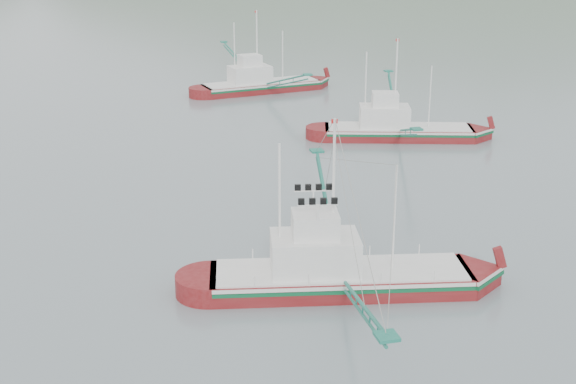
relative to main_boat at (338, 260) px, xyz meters
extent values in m
plane|color=slate|center=(-0.89, 0.99, -1.72)|extent=(1200.00, 1200.00, 0.00)
cube|color=maroon|center=(0.17, -0.03, -1.54)|extent=(14.04, 5.98, 1.82)
cube|color=silver|center=(0.17, -0.03, -0.77)|extent=(13.79, 6.01, 0.20)
cube|color=#0B532E|center=(0.17, -0.03, -1.00)|extent=(13.79, 6.02, 0.20)
cube|color=silver|center=(0.17, -0.03, -0.59)|extent=(13.34, 5.68, 0.11)
cube|color=silver|center=(-1.17, 0.21, 0.36)|extent=(4.98, 3.66, 2.00)
cube|color=silver|center=(-1.17, 0.21, 2.00)|extent=(2.68, 2.38, 1.27)
cylinder|color=white|center=(-0.27, 0.05, 3.45)|extent=(0.15, 0.15, 8.17)
cylinder|color=white|center=(-2.95, 0.53, 2.84)|extent=(0.13, 0.13, 6.94)
cylinder|color=white|center=(2.85, -0.51, 2.23)|extent=(0.11, 0.11, 5.72)
cube|color=maroon|center=(7.01, 50.62, -1.55)|extent=(13.72, 5.83, 1.77)
cube|color=silver|center=(7.01, 50.62, -0.79)|extent=(13.47, 5.85, 0.20)
cube|color=#0B532E|center=(7.01, 50.62, -1.01)|extent=(13.47, 5.87, 0.20)
cube|color=silver|center=(7.01, 50.62, -0.61)|extent=(13.03, 5.54, 0.11)
cube|color=silver|center=(5.70, 50.39, 0.32)|extent=(4.86, 3.57, 1.95)
cube|color=silver|center=(5.70, 50.39, 1.91)|extent=(2.61, 2.33, 1.24)
cylinder|color=white|center=(6.58, 50.54, 3.33)|extent=(0.14, 0.14, 7.98)
cylinder|color=white|center=(3.96, 50.07, 2.73)|extent=(0.12, 0.12, 6.78)
cylinder|color=white|center=(9.63, 51.09, 2.13)|extent=(0.11, 0.11, 5.59)
cube|color=maroon|center=(14.47, 27.83, -1.55)|extent=(13.45, 6.91, 1.73)
cube|color=silver|center=(14.47, 27.83, -0.81)|extent=(13.21, 6.90, 0.19)
cube|color=#0B532E|center=(14.47, 27.83, -1.03)|extent=(13.22, 6.92, 0.19)
cube|color=silver|center=(14.47, 27.83, -0.64)|extent=(12.77, 6.56, 0.10)
cube|color=silver|center=(13.22, 28.18, 0.27)|extent=(4.93, 3.86, 1.91)
cube|color=silver|center=(13.22, 28.18, 1.83)|extent=(2.69, 2.45, 1.21)
cylinder|color=white|center=(14.05, 27.95, 3.21)|extent=(0.14, 0.14, 7.80)
cylinder|color=white|center=(11.55, 28.66, 2.63)|extent=(0.12, 0.12, 6.63)
cylinder|color=white|center=(16.97, 27.11, 2.05)|extent=(0.10, 0.10, 5.46)
camera|label=1|loc=(-11.86, -36.43, 16.82)|focal=50.00mm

